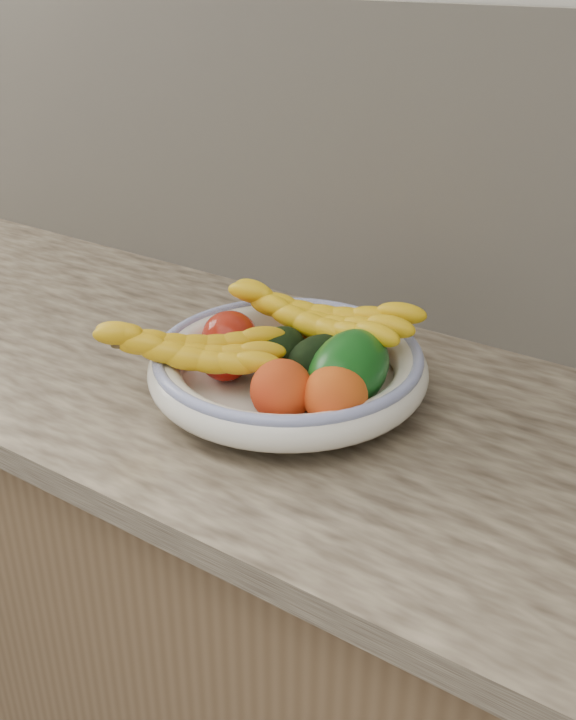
# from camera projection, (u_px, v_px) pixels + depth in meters

# --- Properties ---
(kitchen_counter) EXTENTS (2.44, 0.66, 1.40)m
(kitchen_counter) POSITION_uv_depth(u_px,v_px,m) (296.00, 614.00, 1.36)
(kitchen_counter) COLOR brown
(kitchen_counter) RESTS_ON ground
(fruit_bowl) EXTENTS (0.39, 0.39, 0.08)m
(fruit_bowl) POSITION_uv_depth(u_px,v_px,m) (288.00, 367.00, 1.12)
(fruit_bowl) COLOR white
(fruit_bowl) RESTS_ON kitchen_counter
(clementine_back_left) EXTENTS (0.07, 0.07, 0.05)m
(clementine_back_left) POSITION_uv_depth(u_px,v_px,m) (307.00, 333.00, 1.21)
(clementine_back_left) COLOR #FF6B05
(clementine_back_left) RESTS_ON fruit_bowl
(clementine_back_right) EXTENTS (0.06, 0.06, 0.05)m
(clementine_back_right) POSITION_uv_depth(u_px,v_px,m) (348.00, 342.00, 1.18)
(clementine_back_right) COLOR #F14E05
(clementine_back_right) RESTS_ON fruit_bowl
(tomato_left) EXTENTS (0.10, 0.10, 0.07)m
(tomato_left) POSITION_uv_depth(u_px,v_px,m) (230.00, 336.00, 1.18)
(tomato_left) COLOR #A51E0F
(tomato_left) RESTS_ON fruit_bowl
(tomato_near_left) EXTENTS (0.08, 0.08, 0.06)m
(tomato_near_left) POSITION_uv_depth(u_px,v_px,m) (225.00, 358.00, 1.11)
(tomato_near_left) COLOR #B71108
(tomato_near_left) RESTS_ON fruit_bowl
(avocado_center) EXTENTS (0.09, 0.11, 0.07)m
(avocado_center) POSITION_uv_depth(u_px,v_px,m) (280.00, 353.00, 1.12)
(avocado_center) COLOR black
(avocado_center) RESTS_ON fruit_bowl
(avocado_right) EXTENTS (0.11, 0.13, 0.07)m
(avocado_right) POSITION_uv_depth(u_px,v_px,m) (321.00, 361.00, 1.10)
(avocado_right) COLOR black
(avocado_right) RESTS_ON fruit_bowl
(green_mango) EXTENTS (0.13, 0.16, 0.13)m
(green_mango) POSITION_uv_depth(u_px,v_px,m) (349.00, 370.00, 1.05)
(green_mango) COLOR #0E4D12
(green_mango) RESTS_ON fruit_bowl
(peach_front) EXTENTS (0.10, 0.10, 0.08)m
(peach_front) POSITION_uv_depth(u_px,v_px,m) (282.00, 390.00, 1.02)
(peach_front) COLOR orange
(peach_front) RESTS_ON fruit_bowl
(peach_right) EXTENTS (0.08, 0.08, 0.08)m
(peach_right) POSITION_uv_depth(u_px,v_px,m) (335.00, 396.00, 1.01)
(peach_right) COLOR orange
(peach_right) RESTS_ON fruit_bowl
(banana_bunch_back) EXTENTS (0.32, 0.13, 0.09)m
(banana_bunch_back) POSITION_uv_depth(u_px,v_px,m) (317.00, 323.00, 1.15)
(banana_bunch_back) COLOR yellow
(banana_bunch_back) RESTS_ON fruit_bowl
(banana_bunch_front) EXTENTS (0.29, 0.23, 0.08)m
(banana_bunch_front) POSITION_uv_depth(u_px,v_px,m) (190.00, 355.00, 1.08)
(banana_bunch_front) COLOR #E8B313
(banana_bunch_front) RESTS_ON fruit_bowl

